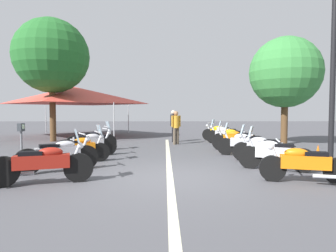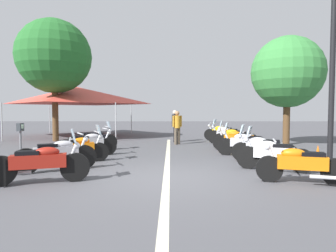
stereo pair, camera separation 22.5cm
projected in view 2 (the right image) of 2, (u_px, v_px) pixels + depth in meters
name	position (u px, v px, depth m)	size (l,w,h in m)	color
ground_plane	(166.00, 178.00, 7.03)	(80.00, 80.00, 0.00)	#4C4C51
lane_centre_stripe	(168.00, 159.00, 9.79)	(13.35, 0.16, 0.01)	beige
motorcycle_left_row_0	(40.00, 163.00, 6.44)	(0.90, 2.14, 1.22)	black
motorcycle_left_row_1	(57.00, 154.00, 7.77)	(1.21, 1.93, 1.02)	black
motorcycle_left_row_2	(77.00, 148.00, 9.08)	(1.06, 1.94, 1.19)	black
motorcycle_left_row_3	(88.00, 144.00, 10.37)	(1.14, 1.96, 1.00)	black
motorcycle_left_row_4	(93.00, 139.00, 11.81)	(1.05, 1.91, 1.22)	black
motorcycle_right_row_0	(301.00, 164.00, 6.43)	(0.86, 1.93, 0.98)	black
motorcycle_right_row_1	(273.00, 154.00, 7.86)	(1.03, 1.88, 1.21)	black
motorcycle_right_row_2	(263.00, 148.00, 9.14)	(1.01, 1.93, 1.20)	black
motorcycle_right_row_3	(246.00, 143.00, 10.41)	(0.99, 2.05, 1.21)	black
motorcycle_right_row_4	(238.00, 140.00, 11.83)	(1.03, 2.07, 1.00)	black
motorcycle_right_row_5	(235.00, 137.00, 13.01)	(0.86, 1.96, 1.20)	black
motorcycle_right_row_6	(227.00, 134.00, 14.39)	(1.00, 1.93, 1.22)	black
motorcycle_right_row_7	(222.00, 133.00, 15.79)	(1.05, 1.97, 1.00)	black
street_lamp_twin_globe	(333.00, 40.00, 7.58)	(0.32, 1.22, 5.17)	black
parking_meter	(21.00, 137.00, 8.06)	(0.19, 0.15, 1.29)	slate
traffic_cone_0	(318.00, 155.00, 8.68)	(0.36, 0.36, 0.61)	orange
bystander_0	(175.00, 123.00, 15.22)	(0.53, 0.32, 1.68)	black
bystander_2	(177.00, 125.00, 14.08)	(0.32, 0.46, 1.63)	brown
roadside_tree_0	(287.00, 72.00, 13.83)	(3.41, 3.41, 5.22)	brown
roadside_tree_1	(54.00, 57.00, 15.46)	(3.95, 3.95, 6.55)	brown
event_tent	(77.00, 95.00, 18.59)	(6.88, 6.88, 3.20)	#E54C3F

